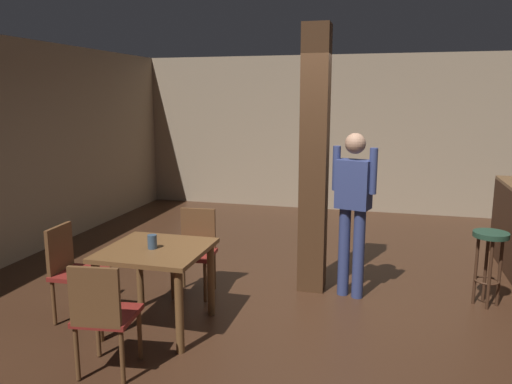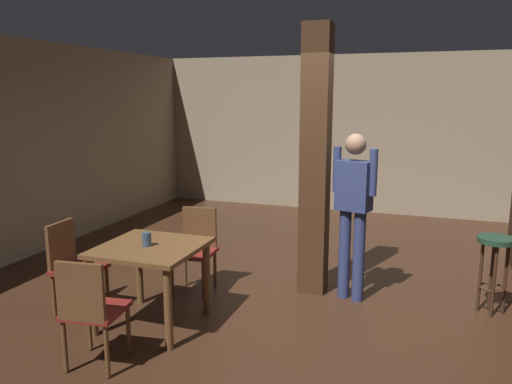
{
  "view_description": "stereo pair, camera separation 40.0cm",
  "coord_description": "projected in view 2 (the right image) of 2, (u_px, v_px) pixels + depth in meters",
  "views": [
    {
      "loc": [
        0.57,
        -4.67,
        2.09
      ],
      "look_at": [
        -0.74,
        0.25,
        1.1
      ],
      "focal_mm": 35.0,
      "sensor_mm": 36.0,
      "label": 1
    },
    {
      "loc": [
        0.95,
        -4.56,
        2.09
      ],
      "look_at": [
        -0.74,
        0.25,
        1.1
      ],
      "focal_mm": 35.0,
      "sensor_mm": 36.0,
      "label": 2
    }
  ],
  "objects": [
    {
      "name": "napkin_cup",
      "position": [
        147.0,
        239.0,
        4.47
      ],
      "size": [
        0.08,
        0.08,
        0.13
      ],
      "primitive_type": "cylinder",
      "color": "#33475B",
      "rests_on": "dining_table"
    },
    {
      "name": "wall_back",
      "position": [
        375.0,
        135.0,
        8.83
      ],
      "size": [
        8.0,
        0.1,
        2.8
      ],
      "primitive_type": "cube",
      "color": "gray",
      "rests_on": "ground_plane"
    },
    {
      "name": "chair_west",
      "position": [
        72.0,
        263.0,
        4.8
      ],
      "size": [
        0.44,
        0.44,
        0.89
      ],
      "color": "maroon",
      "rests_on": "ground_plane"
    },
    {
      "name": "chair_north",
      "position": [
        196.0,
        246.0,
        5.34
      ],
      "size": [
        0.45,
        0.45,
        0.89
      ],
      "color": "maroon",
      "rests_on": "ground_plane"
    },
    {
      "name": "dining_table",
      "position": [
        151.0,
        260.0,
        4.53
      ],
      "size": [
        0.89,
        0.89,
        0.76
      ],
      "color": "brown",
      "rests_on": "ground_plane"
    },
    {
      "name": "ground_plane",
      "position": [
        318.0,
        310.0,
        4.93
      ],
      "size": [
        10.8,
        10.8,
        0.0
      ],
      "primitive_type": "plane",
      "color": "#382114"
    },
    {
      "name": "chair_south",
      "position": [
        90.0,
        307.0,
        3.78
      ],
      "size": [
        0.47,
        0.47,
        0.89
      ],
      "color": "maroon",
      "rests_on": "ground_plane"
    },
    {
      "name": "standing_person",
      "position": [
        353.0,
        205.0,
        5.02
      ],
      "size": [
        0.47,
        0.29,
        1.72
      ],
      "color": "navy",
      "rests_on": "ground_plane"
    },
    {
      "name": "bar_stool_near",
      "position": [
        495.0,
        257.0,
        4.77
      ],
      "size": [
        0.34,
        0.34,
        0.76
      ],
      "color": "#1E3828",
      "rests_on": "ground_plane"
    },
    {
      "name": "pillar",
      "position": [
        315.0,
        163.0,
        5.19
      ],
      "size": [
        0.28,
        0.28,
        2.8
      ],
      "primitive_type": "cube",
      "color": "#422816",
      "rests_on": "ground_plane"
    }
  ]
}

